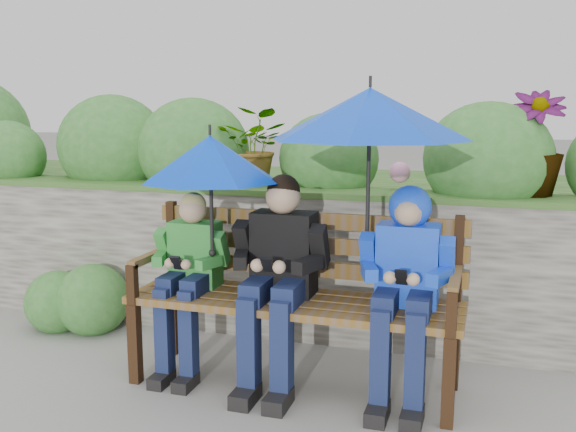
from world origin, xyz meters
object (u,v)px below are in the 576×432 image
(umbrella_left, at_px, (210,159))
(umbrella_right, at_px, (370,114))
(boy_left, at_px, (189,271))
(boy_right, at_px, (406,274))
(boy_middle, at_px, (278,270))
(park_bench, at_px, (297,286))

(umbrella_left, height_order, umbrella_right, umbrella_right)
(boy_left, relative_size, boy_right, 0.93)
(umbrella_right, bearing_deg, boy_left, -176.54)
(boy_middle, height_order, umbrella_right, umbrella_right)
(boy_middle, xyz_separation_m, umbrella_right, (0.48, 0.08, 0.86))
(boy_left, relative_size, umbrella_right, 1.01)
(boy_right, height_order, umbrella_right, umbrella_right)
(park_bench, distance_m, boy_left, 0.65)
(boy_right, distance_m, umbrella_left, 1.25)
(park_bench, distance_m, umbrella_right, 1.06)
(park_bench, bearing_deg, boy_left, -172.76)
(boy_middle, distance_m, boy_right, 0.71)
(park_bench, distance_m, umbrella_left, 0.88)
(park_bench, xyz_separation_m, umbrella_left, (-0.48, -0.11, 0.73))
(umbrella_left, bearing_deg, umbrella_right, 5.80)
(boy_left, xyz_separation_m, boy_right, (1.27, 0.00, 0.08))
(boy_left, distance_m, umbrella_right, 1.39)
(park_bench, distance_m, boy_right, 0.64)
(boy_middle, bearing_deg, umbrella_left, -178.10)
(boy_middle, relative_size, umbrella_right, 1.12)
(park_bench, relative_size, umbrella_right, 1.75)
(boy_middle, distance_m, umbrella_right, 0.99)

